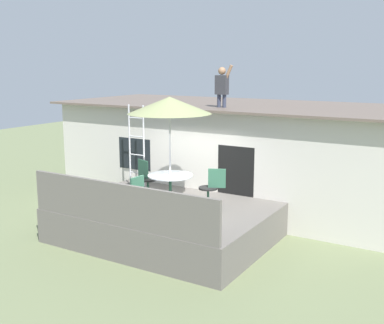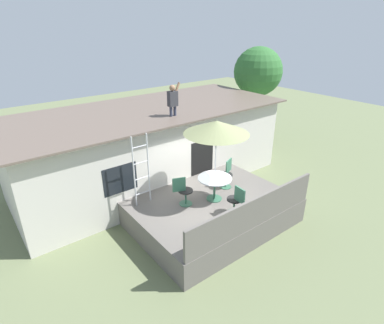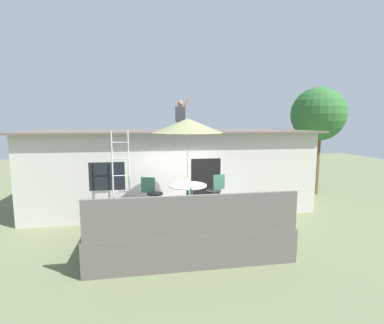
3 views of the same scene
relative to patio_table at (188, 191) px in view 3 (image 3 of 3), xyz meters
name	(u,v)px [view 3 (image 3 of 3)]	position (x,y,z in m)	size (l,w,h in m)	color
ground_plane	(184,238)	(-0.11, 0.06, -1.39)	(40.00, 40.00, 0.00)	#66704C
house	(171,167)	(-0.11, 3.66, 0.09)	(10.50, 4.50, 2.93)	beige
deck	(184,225)	(-0.11, 0.06, -0.99)	(4.78, 3.69, 0.80)	#605B56
deck_railing	(195,216)	(-0.11, -1.74, -0.14)	(4.68, 0.08, 0.90)	#605B56
patio_table	(188,191)	(0.00, 0.00, 0.00)	(1.04, 1.04, 0.74)	#33664C
patio_umbrella	(187,126)	(0.00, 0.00, 1.76)	(1.90, 1.90, 2.54)	silver
step_ladder	(121,167)	(-1.85, 1.16, 0.51)	(0.52, 0.04, 2.20)	silver
person_figure	(181,114)	(0.12, 2.32, 2.15)	(0.47, 0.20, 1.11)	#33384C
patio_chair_left	(153,194)	(-0.94, 0.34, -0.13)	(0.60, 0.44, 0.92)	#33664C
patio_chair_right	(215,191)	(0.88, 0.38, -0.13)	(0.60, 0.44, 0.92)	#33664C
patio_chair_near	(191,206)	(-0.08, -1.01, -0.13)	(0.44, 0.62, 0.92)	#33664C
backyard_tree	(318,115)	(6.53, 4.25, 2.16)	(2.37, 2.37, 4.79)	brown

